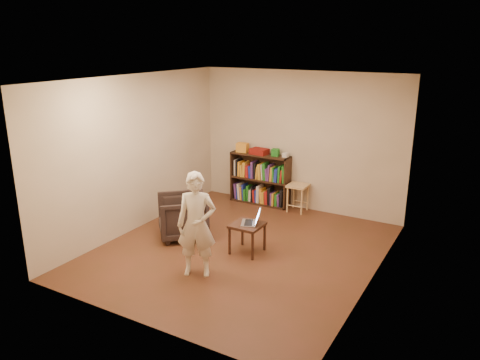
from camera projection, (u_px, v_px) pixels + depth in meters
The scene contains 15 objects.
floor at pixel (240, 250), 7.23m from camera, with size 4.50×4.50×0.00m, color #4E2F19.
ceiling at pixel (240, 79), 6.48m from camera, with size 4.50×4.50×0.00m, color white.
wall_back at pixel (300, 141), 8.72m from camera, with size 4.00×4.00×0.00m, color beige.
wall_left at pixel (136, 153), 7.80m from camera, with size 4.50×4.50×0.00m, color beige.
wall_right at pixel (378, 190), 5.90m from camera, with size 4.50×4.50×0.00m, color beige.
bookshelf at pixel (260, 182), 9.19m from camera, with size 1.20×0.30×1.00m.
box_yellow at pixel (242, 148), 9.18m from camera, with size 0.22×0.16×0.18m, color orange.
red_cloth at pixel (259, 151), 9.01m from camera, with size 0.33×0.24×0.11m, color maroon.
box_green at pixel (275, 152), 8.87m from camera, with size 0.13×0.13×0.13m, color #1F701E.
box_white at pixel (286, 155), 8.78m from camera, with size 0.10×0.10×0.08m, color beige.
stool at pixel (298, 190), 8.75m from camera, with size 0.36×0.36×0.53m.
armchair at pixel (183, 216), 7.64m from camera, with size 0.75×0.78×0.71m, color #2B211D.
side_table at pixel (247, 229), 7.06m from camera, with size 0.45×0.45×0.46m.
laptop at pixel (253, 220), 7.03m from camera, with size 0.39×0.40×0.22m.
person at pixel (197, 225), 6.30m from camera, with size 0.53×0.35×1.46m, color beige.
Camera 1 is at (3.28, -5.73, 3.13)m, focal length 35.00 mm.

